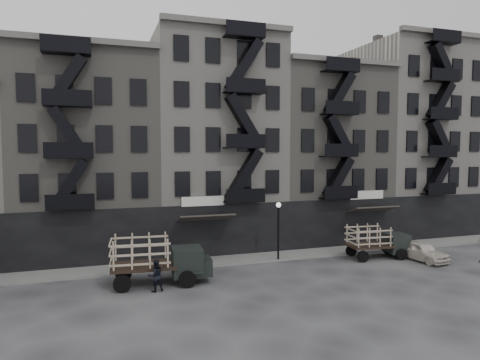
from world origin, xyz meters
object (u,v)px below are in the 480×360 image
object	(u,v)px
stake_truck_west	(158,256)
pedestrian_mid	(156,276)
car_east	(421,251)
stake_truck_east	(379,239)

from	to	relation	value
stake_truck_west	pedestrian_mid	bearing A→B (deg)	-98.76
car_east	pedestrian_mid	world-z (taller)	pedestrian_mid
stake_truck_west	stake_truck_east	bearing A→B (deg)	8.97
stake_truck_west	car_east	size ratio (longest dim) A/B	1.48
stake_truck_west	pedestrian_mid	distance (m)	1.57
stake_truck_west	stake_truck_east	xyz separation A→B (m)	(16.40, 1.09, -0.28)
stake_truck_east	car_east	size ratio (longest dim) A/B	1.24
stake_truck_west	car_east	distance (m)	18.99
stake_truck_east	car_east	bearing A→B (deg)	-25.12
car_east	pedestrian_mid	xyz separation A→B (m)	(-19.29, -0.85, 0.22)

